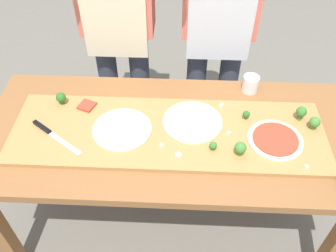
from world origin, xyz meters
TOP-DOWN VIEW (x-y plane):
  - ground_plane at (0.00, 0.00)m, footprint 8.00×8.00m
  - prep_table at (0.00, 0.00)m, footprint 1.71×0.76m
  - cutting_board at (-0.00, -0.02)m, footprint 1.41×0.44m
  - chefs_knife at (-0.52, -0.06)m, footprint 0.26×0.19m
  - pizza_whole_cheese_artichoke at (0.11, 0.04)m, footprint 0.27×0.27m
  - pizza_whole_tomato_red at (0.47, -0.06)m, footprint 0.24×0.24m
  - pizza_whole_white_garlic at (-0.21, -0.02)m, footprint 0.27×0.27m
  - pizza_slice_far_right at (-0.40, 0.13)m, footprint 0.09×0.09m
  - broccoli_floret_back_left at (0.31, -0.14)m, footprint 0.05×0.05m
  - broccoli_floret_back_mid at (0.60, 0.09)m, footprint 0.05×0.05m
  - broccoli_floret_front_right at (-0.52, 0.14)m, footprint 0.05×0.05m
  - broccoli_floret_center_right at (0.20, -0.12)m, footprint 0.03×0.03m
  - broccoli_floret_center_left at (0.36, 0.08)m, footprint 0.03×0.03m
  - broccoli_floret_front_mid at (0.65, 0.03)m, footprint 0.05×0.05m
  - cheese_crumble_a at (-0.02, -0.11)m, footprint 0.02×0.02m
  - cheese_crumble_b at (0.57, -0.20)m, footprint 0.02×0.02m
  - cheese_crumble_c at (0.25, 0.15)m, footprint 0.02×0.02m
  - cheese_crumble_d at (0.05, -0.17)m, footprint 0.03×0.03m
  - cheese_crumble_e at (0.27, -0.03)m, footprint 0.02×0.02m
  - flour_cup at (0.40, 0.31)m, footprint 0.08×0.08m
  - cook_left at (-0.31, 0.65)m, footprint 0.54×0.39m
  - cook_right at (0.25, 0.65)m, footprint 0.54×0.39m

SIDE VIEW (x-z plane):
  - ground_plane at x=0.00m, z-range 0.00..0.00m
  - prep_table at x=0.00m, z-range 0.28..1.06m
  - cutting_board at x=0.00m, z-range 0.78..0.80m
  - chefs_knife at x=-0.52m, z-range 0.80..0.81m
  - pizza_slice_far_right at x=-0.40m, z-range 0.80..0.81m
  - cheese_crumble_b at x=0.57m, z-range 0.80..0.81m
  - cheese_crumble_a at x=-0.02m, z-range 0.80..0.81m
  - pizza_whole_cheese_artichoke at x=0.11m, z-range 0.80..0.81m
  - pizza_whole_tomato_red at x=0.47m, z-range 0.80..0.81m
  - pizza_whole_white_garlic at x=-0.21m, z-range 0.80..0.81m
  - cheese_crumble_e at x=0.27m, z-range 0.80..0.81m
  - cheese_crumble_c at x=0.25m, z-range 0.80..0.81m
  - cheese_crumble_d at x=0.05m, z-range 0.80..0.82m
  - flour_cup at x=0.40m, z-range 0.77..0.86m
  - broccoli_floret_center_right at x=0.20m, z-range 0.80..0.84m
  - broccoli_floret_center_left at x=0.36m, z-range 0.80..0.84m
  - broccoli_floret_front_right at x=-0.52m, z-range 0.80..0.87m
  - broccoli_floret_front_mid at x=0.65m, z-range 0.80..0.87m
  - broccoli_floret_back_left at x=0.31m, z-range 0.80..0.87m
  - broccoli_floret_back_mid at x=0.60m, z-range 0.81..0.88m
  - cook_left at x=-0.31m, z-range 0.16..1.83m
  - cook_right at x=0.25m, z-range 0.16..1.83m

